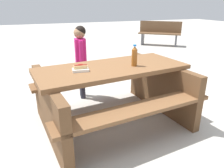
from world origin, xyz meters
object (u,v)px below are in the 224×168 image
hotdog_tray (81,68)px  child_in_coat (81,53)px  picnic_table (112,90)px  park_bench_near (160,33)px  soda_bottle (134,56)px

hotdog_tray → child_in_coat: size_ratio=0.17×
picnic_table → park_bench_near: bearing=-129.2°
hotdog_tray → child_in_coat: child_in_coat is taller
picnic_table → soda_bottle: (-0.26, 0.07, 0.42)m
picnic_table → soda_bottle: soda_bottle is taller
park_bench_near → picnic_table: bearing=50.8°
picnic_table → park_bench_near: size_ratio=1.37×
hotdog_tray → child_in_coat: 0.99m
soda_bottle → child_in_coat: (0.42, -0.99, -0.13)m
hotdog_tray → park_bench_near: size_ratio=0.14×
hotdog_tray → picnic_table: bearing=-173.1°
picnic_table → hotdog_tray: size_ratio=10.01×
child_in_coat → picnic_table: bearing=99.9°
soda_bottle → child_in_coat: 1.08m
picnic_table → soda_bottle: size_ratio=7.52×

